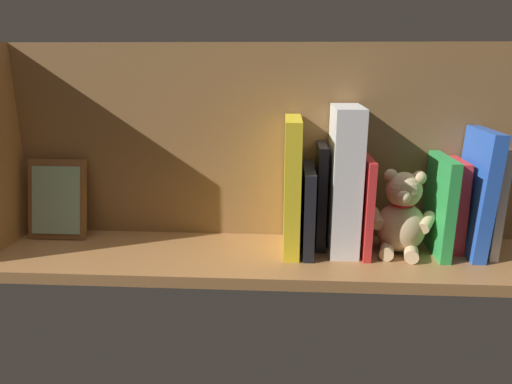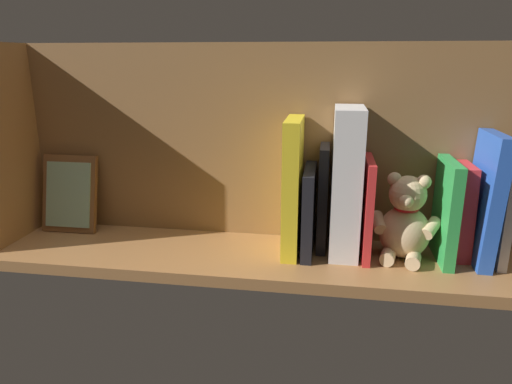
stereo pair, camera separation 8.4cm
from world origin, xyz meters
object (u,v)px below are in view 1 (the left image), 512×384
Objects in this scene: teddy_bear at (401,217)px; picture_frame_leaning at (57,199)px; book_0 at (489,199)px; dictionary_thick_white at (344,180)px.

picture_frame_leaning is at bearing 9.59° from teddy_bear.
book_0 reaches higher than teddy_bear.
dictionary_thick_white is 1.70× the size of picture_frame_leaning.
teddy_bear is at bearing 4.65° from book_0.
book_0 is 1.28× the size of picture_frame_leaning.
teddy_bear is at bearing 175.93° from dictionary_thick_white.
dictionary_thick_white reaches higher than picture_frame_leaning.
dictionary_thick_white is at bearing 176.70° from picture_frame_leaning.
teddy_bear is at bearing 176.58° from picture_frame_leaning.
dictionary_thick_white is (11.14, -0.79, 6.83)cm from teddy_bear.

